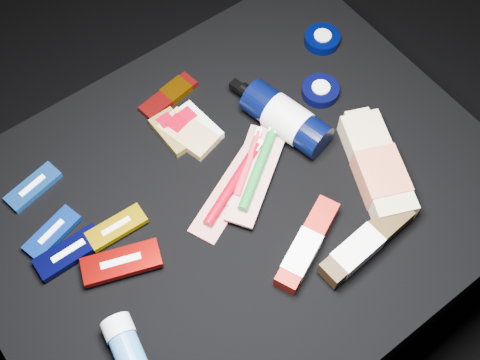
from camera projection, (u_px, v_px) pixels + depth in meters
ground at (238, 267)px, 1.49m from camera, size 3.00×3.00×0.00m
cloth_table at (237, 235)px, 1.31m from camera, size 0.98×0.78×0.40m
luna_bar_0 at (33, 187)px, 1.14m from camera, size 0.11×0.06×0.01m
luna_bar_1 at (52, 233)px, 1.09m from camera, size 0.12×0.07×0.01m
luna_bar_2 at (69, 252)px, 1.07m from camera, size 0.12×0.05×0.02m
luna_bar_3 at (117, 227)px, 1.09m from camera, size 0.11×0.05×0.01m
luna_bar_4 at (122, 263)px, 1.05m from camera, size 0.15×0.10×0.02m
clif_bar_0 at (173, 130)px, 1.20m from camera, size 0.06×0.10×0.02m
clif_bar_1 at (194, 125)px, 1.20m from camera, size 0.07×0.11×0.02m
clif_bar_2 at (187, 132)px, 1.19m from camera, size 0.09×0.13×0.02m
power_bar at (171, 94)px, 1.24m from camera, size 0.13×0.06×0.02m
lotion_bottle at (286, 118)px, 1.18m from camera, size 0.11×0.24×0.07m
cream_tin_upper at (322, 39)px, 1.31m from camera, size 0.08×0.08×0.02m
cream_tin_lower at (320, 91)px, 1.24m from camera, size 0.08×0.08×0.02m
bodywash_bottle at (377, 168)px, 1.14m from camera, size 0.16×0.24×0.05m
deodorant_stick at (128, 352)px, 0.97m from camera, size 0.07×0.13×0.05m
toothbrush_pack_0 at (234, 184)px, 1.14m from camera, size 0.24×0.15×0.03m
toothbrush_pack_1 at (248, 164)px, 1.15m from camera, size 0.18×0.14×0.02m
toothbrush_pack_2 at (259, 167)px, 1.14m from camera, size 0.23×0.18×0.03m
toothpaste_carton_red at (305, 248)px, 1.07m from camera, size 0.18×0.11×0.04m
toothpaste_carton_green at (363, 245)px, 1.06m from camera, size 0.20×0.06×0.04m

